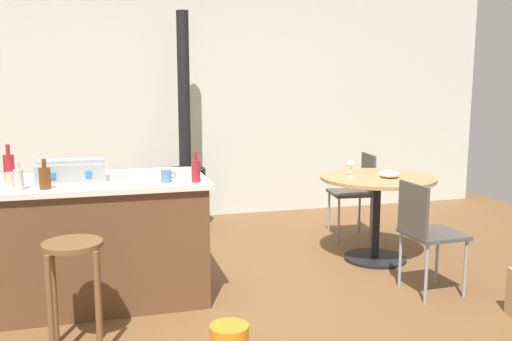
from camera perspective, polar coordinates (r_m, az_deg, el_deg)
name	(u,v)px	position (r m, az deg, el deg)	size (l,w,h in m)	color
ground_plane	(228,305)	(4.12, -2.89, -13.73)	(8.80, 8.80, 0.00)	brown
back_wall	(175,104)	(6.54, -8.38, 6.85)	(8.00, 0.10, 2.70)	beige
kitchen_island	(104,240)	(4.22, -15.48, -6.92)	(1.49, 0.85, 0.91)	brown
wooden_stool	(74,271)	(3.46, -18.38, -9.86)	(0.35, 0.35, 0.68)	brown
dining_table	(377,196)	(5.05, 12.44, -2.63)	(1.02, 1.02, 0.77)	black
folding_chair_near	(426,229)	(4.34, 17.21, -5.80)	(0.42, 0.42, 0.86)	#47423D
folding_chair_far	(357,188)	(5.76, 10.41, -1.82)	(0.44, 0.44, 0.87)	#47423D
wood_stove	(186,178)	(6.09, -7.32, -0.83)	(0.44, 0.45, 2.35)	black
toolbox	(71,171)	(4.11, -18.60, -0.01)	(0.47, 0.27, 0.15)	gray
bottle_0	(19,179)	(3.87, -23.41, -0.82)	(0.06, 0.06, 0.19)	#B7B2AD
bottle_1	(45,177)	(3.85, -21.07, -0.67)	(0.07, 0.07, 0.20)	#603314
bottle_2	(9,167)	(4.25, -24.25, 0.35)	(0.07, 0.07, 0.26)	maroon
bottle_3	(196,170)	(3.86, -6.27, 0.00)	(0.06, 0.06, 0.21)	maroon
cup_0	(11,179)	(4.04, -24.10, -0.84)	(0.11, 0.07, 0.09)	tan
cup_1	(166,176)	(3.89, -9.28, -0.55)	(0.11, 0.07, 0.09)	#4C7099
wine_glass	(351,165)	(4.97, 9.82, 0.62)	(0.07, 0.07, 0.14)	silver
serving_bowl	(389,174)	(4.97, 13.68, -0.33)	(0.18, 0.18, 0.07)	white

